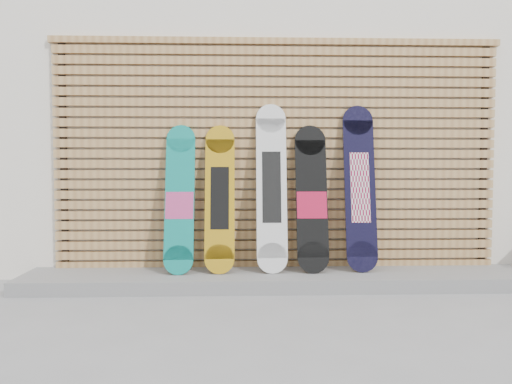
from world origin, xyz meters
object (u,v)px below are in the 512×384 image
snowboard_0 (180,199)px  snowboard_2 (272,187)px  snowboard_4 (360,187)px  snowboard_3 (312,199)px  snowboard_1 (220,198)px

snowboard_0 → snowboard_2: size_ratio=0.87×
snowboard_0 → snowboard_2: bearing=1.1°
snowboard_2 → snowboard_4: snowboard_2 is taller
snowboard_2 → snowboard_3: bearing=-0.9°
snowboard_1 → snowboard_3: size_ratio=1.00×
snowboard_4 → snowboard_3: bearing=-177.8°
snowboard_0 → snowboard_3: same height
snowboard_0 → snowboard_1: 0.37m
snowboard_3 → snowboard_4: (0.45, 0.02, 0.10)m
snowboard_4 → snowboard_1: bearing=-179.4°
snowboard_0 → snowboard_1: size_ratio=1.00×
snowboard_1 → snowboard_2: snowboard_2 is taller
snowboard_2 → snowboard_3: (0.37, -0.01, -0.11)m
snowboard_1 → snowboard_3: (0.85, -0.00, -0.01)m
snowboard_0 → snowboard_3: size_ratio=1.00×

